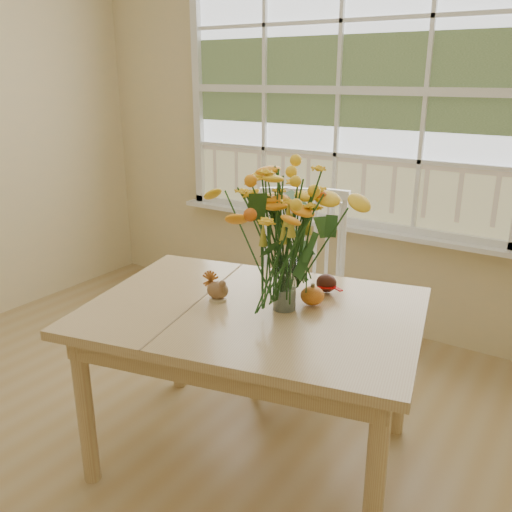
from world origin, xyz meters
The scene contains 8 objects.
wall_back centered at (0.00, 2.25, 1.35)m, with size 4.00×0.02×2.70m, color beige.
window centered at (0.00, 2.21, 1.53)m, with size 2.42×0.12×1.74m.
dining_table centered at (0.37, 0.69, 0.63)m, with size 1.54×1.25×0.73m.
windsor_chair centered at (0.19, 1.43, 0.58)m, with size 0.62×0.61×1.04m.
flower_vase centered at (0.49, 0.75, 1.05)m, with size 0.45×0.45×0.54m.
pumpkin centered at (0.57, 0.85, 0.77)m, with size 0.10×0.10×0.08m, color #C25116.
turkey_figurine centered at (0.21, 0.67, 0.77)m, with size 0.11×0.09×0.12m.
dark_gourd centered at (0.55, 1.00, 0.77)m, with size 0.13×0.09×0.08m.
Camera 1 is at (1.52, -1.02, 1.65)m, focal length 38.00 mm.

